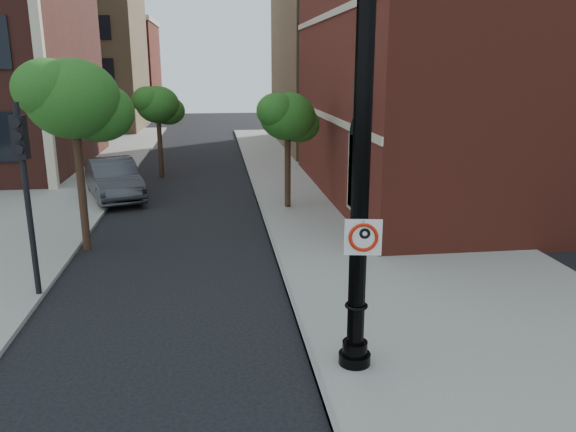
{
  "coord_description": "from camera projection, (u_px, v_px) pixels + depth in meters",
  "views": [
    {
      "loc": [
        0.34,
        -9.16,
        5.56
      ],
      "look_at": [
        1.79,
        2.0,
        2.53
      ],
      "focal_mm": 35.0,
      "sensor_mm": 36.0,
      "label": 1
    }
  ],
  "objects": [
    {
      "name": "ground",
      "position": [
        204.0,
        382.0,
        10.18
      ],
      "size": [
        120.0,
        120.0,
        0.0
      ],
      "primitive_type": "plane",
      "color": "black",
      "rests_on": "ground"
    },
    {
      "name": "sidewalk_right",
      "position": [
        374.0,
        221.0,
        20.49
      ],
      "size": [
        8.0,
        60.0,
        0.12
      ],
      "primitive_type": "cube",
      "color": "gray",
      "rests_on": "ground"
    },
    {
      "name": "sidewalk_left",
      "position": [
        16.0,
        187.0,
        26.28
      ],
      "size": [
        10.0,
        50.0,
        0.12
      ],
      "primitive_type": "cube",
      "color": "gray",
      "rests_on": "ground"
    },
    {
      "name": "curb_edge",
      "position": [
        266.0,
        225.0,
        19.99
      ],
      "size": [
        0.1,
        60.0,
        0.14
      ],
      "primitive_type": "cube",
      "color": "gray",
      "rests_on": "ground"
    },
    {
      "name": "bg_building_tan_a",
      "position": [
        71.0,
        60.0,
        49.26
      ],
      "size": [
        12.0,
        12.0,
        12.0
      ],
      "primitive_type": "cube",
      "color": "#8F744E",
      "rests_on": "ground"
    },
    {
      "name": "bg_building_red",
      "position": [
        102.0,
        71.0,
        62.93
      ],
      "size": [
        12.0,
        12.0,
        10.0
      ],
      "primitive_type": "cube",
      "color": "maroon",
      "rests_on": "ground"
    },
    {
      "name": "bg_building_tan_b",
      "position": [
        438.0,
        44.0,
        39.08
      ],
      "size": [
        22.0,
        14.0,
        14.0
      ],
      "primitive_type": "cube",
      "color": "#8F744E",
      "rests_on": "ground"
    },
    {
      "name": "lamppost",
      "position": [
        360.0,
        200.0,
        9.78
      ],
      "size": [
        0.6,
        0.6,
        7.14
      ],
      "color": "black",
      "rests_on": "ground"
    },
    {
      "name": "no_parking_sign",
      "position": [
        363.0,
        237.0,
        9.78
      ],
      "size": [
        0.65,
        0.16,
        0.66
      ],
      "rotation": [
        0.0,
        0.0,
        -0.18
      ],
      "color": "white",
      "rests_on": "ground"
    },
    {
      "name": "parked_car",
      "position": [
        113.0,
        179.0,
        24.05
      ],
      "size": [
        3.36,
        5.49,
        1.71
      ],
      "primitive_type": "imported",
      "rotation": [
        0.0,
        0.0,
        0.32
      ],
      "color": "#313136",
      "rests_on": "ground"
    },
    {
      "name": "traffic_signal_left",
      "position": [
        24.0,
        170.0,
        13.04
      ],
      "size": [
        0.33,
        0.4,
        4.77
      ],
      "rotation": [
        0.0,
        0.0,
        -0.11
      ],
      "color": "black",
      "rests_on": "ground"
    },
    {
      "name": "traffic_signal_right",
      "position": [
        358.0,
        128.0,
        17.54
      ],
      "size": [
        0.38,
        0.46,
        5.44
      ],
      "rotation": [
        0.0,
        0.0,
        -0.14
      ],
      "color": "black",
      "rests_on": "ground"
    },
    {
      "name": "utility_pole",
      "position": [
        359.0,
        183.0,
        15.24
      ],
      "size": [
        0.1,
        0.1,
        4.92
      ],
      "primitive_type": "cylinder",
      "color": "#999999",
      "rests_on": "ground"
    },
    {
      "name": "street_tree_a",
      "position": [
        75.0,
        101.0,
        16.35
      ],
      "size": [
        3.21,
        2.9,
        5.78
      ],
      "color": "black",
      "rests_on": "ground"
    },
    {
      "name": "street_tree_b",
      "position": [
        158.0,
        106.0,
        28.11
      ],
      "size": [
        2.54,
        2.3,
        4.58
      ],
      "color": "black",
      "rests_on": "ground"
    },
    {
      "name": "street_tree_c",
      "position": [
        288.0,
        118.0,
        21.52
      ],
      "size": [
        2.55,
        2.3,
        4.59
      ],
      "color": "black",
      "rests_on": "ground"
    }
  ]
}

